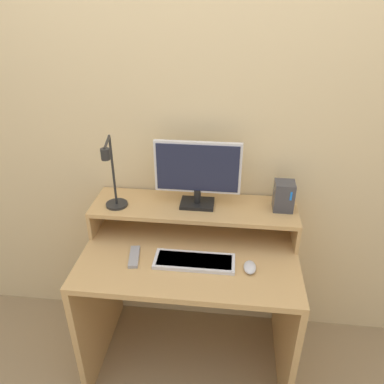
% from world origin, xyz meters
% --- Properties ---
extents(wall_back, '(6.00, 0.05, 2.50)m').
position_xyz_m(wall_back, '(0.00, 0.68, 1.25)').
color(wall_back, beige).
rests_on(wall_back, ground_plane).
extents(desk, '(1.05, 0.65, 0.76)m').
position_xyz_m(desk, '(0.00, 0.32, 0.52)').
color(desk, tan).
rests_on(desk, ground_plane).
extents(monitor_shelf, '(1.05, 0.29, 0.16)m').
position_xyz_m(monitor_shelf, '(0.00, 0.50, 0.89)').
color(monitor_shelf, tan).
rests_on(monitor_shelf, desk).
extents(monitor, '(0.43, 0.12, 0.34)m').
position_xyz_m(monitor, '(0.02, 0.51, 1.10)').
color(monitor, black).
rests_on(monitor, monitor_shelf).
extents(desk_lamp, '(0.11, 0.23, 0.38)m').
position_xyz_m(desk_lamp, '(-0.39, 0.42, 1.07)').
color(desk_lamp, black).
rests_on(desk_lamp, monitor_shelf).
extents(router_dock, '(0.10, 0.09, 0.15)m').
position_xyz_m(router_dock, '(0.45, 0.52, 0.99)').
color(router_dock, '#3D3D42').
rests_on(router_dock, monitor_shelf).
extents(keyboard, '(0.38, 0.14, 0.02)m').
position_xyz_m(keyboard, '(0.03, 0.24, 0.77)').
color(keyboard, silver).
rests_on(keyboard, desk).
extents(mouse, '(0.06, 0.09, 0.03)m').
position_xyz_m(mouse, '(0.29, 0.22, 0.77)').
color(mouse, silver).
rests_on(mouse, desk).
extents(remote_control, '(0.07, 0.16, 0.02)m').
position_xyz_m(remote_control, '(-0.26, 0.25, 0.77)').
color(remote_control, '#99999E').
rests_on(remote_control, desk).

